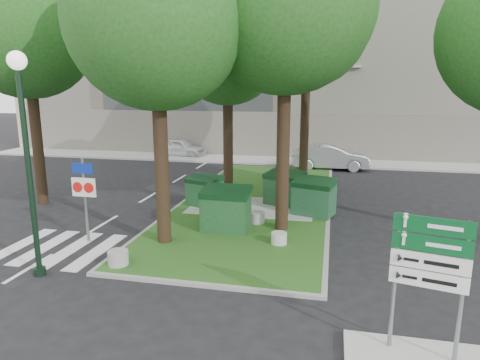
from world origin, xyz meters
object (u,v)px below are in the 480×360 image
(tree_median_mid, at_px, (230,38))
(bollard_right, at_px, (279,238))
(tree_median_far, at_px, (310,13))
(dumpster_a, at_px, (205,191))
(tree_street_left, at_px, (27,16))
(dumpster_c, at_px, (285,188))
(dumpster_b, at_px, (226,209))
(directional_sign, at_px, (430,265))
(bollard_mid, at_px, (257,217))
(dumpster_d, at_px, (314,197))
(tree_median_near_left, at_px, (159,1))
(car_silver, at_px, (330,157))
(traffic_sign_pole, at_px, (84,189))
(street_lamp, at_px, (26,140))
(litter_bin, at_px, (309,193))
(car_white, at_px, (181,147))
(bollard_left, at_px, (118,258))

(tree_median_mid, distance_m, bollard_right, 9.47)
(tree_median_far, height_order, dumpster_a, tree_median_far)
(tree_street_left, distance_m, dumpster_c, 12.35)
(dumpster_c, bearing_deg, dumpster_b, -90.89)
(directional_sign, bearing_deg, bollard_mid, 135.18)
(dumpster_b, height_order, dumpster_d, dumpster_b)
(tree_median_near_left, height_order, tree_street_left, tree_street_left)
(tree_street_left, relative_size, bollard_mid, 19.92)
(directional_sign, distance_m, car_silver, 18.59)
(dumpster_c, distance_m, directional_sign, 10.38)
(dumpster_c, relative_size, bollard_right, 3.69)
(dumpster_a, distance_m, dumpster_c, 3.32)
(dumpster_c, bearing_deg, bollard_right, -62.61)
(tree_median_mid, distance_m, traffic_sign_pole, 9.13)
(tree_median_mid, xyz_separation_m, bollard_mid, (1.97, -4.06, -6.66))
(dumpster_a, distance_m, bollard_right, 5.16)
(tree_street_left, relative_size, dumpster_b, 6.71)
(dumpster_a, distance_m, car_silver, 10.89)
(tree_median_near_left, xyz_separation_m, street_lamp, (-2.51, -2.89, -3.67))
(tree_median_near_left, xyz_separation_m, bollard_mid, (2.47, 2.44, -7.00))
(dumpster_a, xyz_separation_m, litter_bin, (4.16, 1.81, -0.30))
(traffic_sign_pole, relative_size, car_silver, 0.60)
(dumpster_c, bearing_deg, tree_median_mid, 175.12)
(litter_bin, bearing_deg, car_white, 132.57)
(dumpster_b, distance_m, bollard_mid, 1.43)
(dumpster_a, height_order, dumpster_c, dumpster_c)
(bollard_right, xyz_separation_m, traffic_sign_pole, (-6.15, -0.81, 1.47))
(tree_street_left, distance_m, directional_sign, 16.99)
(dumpster_d, distance_m, bollard_left, 7.84)
(dumpster_b, xyz_separation_m, dumpster_c, (1.60, 3.62, -0.04))
(litter_bin, height_order, street_lamp, street_lamp)
(tree_median_far, height_order, bollard_left, tree_median_far)
(traffic_sign_pole, height_order, car_silver, traffic_sign_pole)
(car_white, bearing_deg, dumpster_a, -147.94)
(dumpster_a, height_order, directional_sign, directional_sign)
(dumpster_c, height_order, street_lamp, street_lamp)
(dumpster_c, distance_m, car_white, 14.47)
(tree_street_left, relative_size, directional_sign, 4.17)
(dumpster_b, bearing_deg, litter_bin, 61.29)
(dumpster_a, distance_m, bollard_left, 6.31)
(car_white, bearing_deg, tree_street_left, -178.14)
(tree_street_left, height_order, directional_sign, tree_street_left)
(tree_median_mid, xyz_separation_m, tree_street_left, (-7.50, -3.00, 0.67))
(litter_bin, bearing_deg, tree_median_mid, 172.46)
(tree_median_far, xyz_separation_m, bollard_right, (-0.19, -9.00, -8.02))
(tree_median_near_left, bearing_deg, litter_bin, 55.68)
(dumpster_a, bearing_deg, dumpster_c, 34.68)
(dumpster_d, distance_m, car_white, 16.18)
(tree_median_near_left, height_order, car_silver, tree_median_near_left)
(street_lamp, bearing_deg, tree_median_near_left, 48.98)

